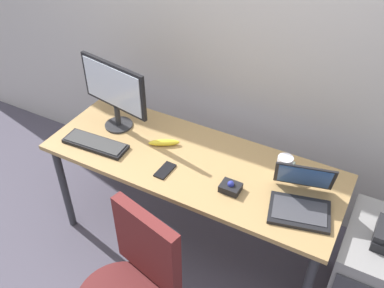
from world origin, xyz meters
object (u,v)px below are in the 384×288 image
Objects in this scene: laptop at (301,199)px; cell_phone at (165,170)px; monitor_main at (114,90)px; trackball_mouse at (231,187)px; banana at (164,143)px; file_cabinet at (373,280)px; keyboard at (95,144)px; coffee_mug at (285,166)px.

cell_phone is at bearing -172.02° from laptop.
laptop is at bearing -5.67° from monitor_main.
trackball_mouse is 0.55m from banana.
file_cabinet is at bearing -2.45° from monitor_main.
keyboard is (-1.72, -0.16, 0.42)m from file_cabinet.
keyboard is 0.89m from trackball_mouse.
trackball_mouse is 0.95× the size of coffee_mug.
cell_phone is 0.75× the size of banana.
trackball_mouse is (0.89, -0.19, -0.25)m from monitor_main.
monitor_main reaches higher than trackball_mouse.
monitor_main is 4.37× the size of coffee_mug.
laptop is at bearing 4.90° from keyboard.
laptop is (1.25, -0.12, -0.22)m from monitor_main.
cell_phone is (-1.22, -0.16, 0.41)m from file_cabinet.
banana is (-0.89, 0.09, -0.03)m from laptop.
cell_phone is at bearing -153.07° from coffee_mug.
coffee_mug is at bearing 166.49° from file_cabinet.
coffee_mug is (-0.62, 0.15, 0.46)m from file_cabinet.
trackball_mouse is (-0.37, -0.07, -0.03)m from laptop.
keyboard is 0.50m from cell_phone.
keyboard is 1.26m from laptop.
cell_phone is 0.24m from banana.
coffee_mug is at bearing 29.03° from cell_phone.
trackball_mouse reaches higher than file_cabinet.
trackball_mouse is at bearing -12.32° from monitor_main.
file_cabinet is 0.79m from coffee_mug.
keyboard is at bearing -177.76° from cell_phone.
trackball_mouse is 0.58× the size of banana.
banana is (-0.73, -0.11, -0.04)m from coffee_mug.
coffee_mug reaches higher than file_cabinet.
coffee_mug is (1.10, 0.08, -0.21)m from monitor_main.
keyboard is at bearing -175.10° from laptop.
laptop reaches higher than cell_phone.
laptop is (-0.46, -0.05, 0.45)m from file_cabinet.
coffee_mug reaches higher than banana.
coffee_mug is 0.68m from cell_phone.
monitor_main is at bearing 174.33° from laptop.
file_cabinet is at bearing 9.44° from cell_phone.
banana is (-1.35, 0.04, 0.42)m from file_cabinet.
monitor_main reaches higher than file_cabinet.
laptop is 0.37m from trackball_mouse.
laptop reaches higher than keyboard.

